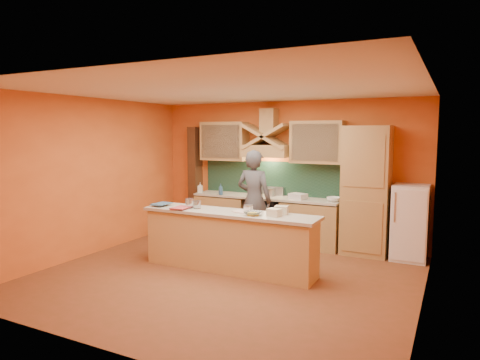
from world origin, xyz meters
The scene contains 36 objects.
floor centered at (0.00, 0.00, 0.00)m, with size 5.50×5.00×0.01m, color brown.
ceiling centered at (0.00, 0.00, 2.80)m, with size 5.50×5.00×0.01m, color white.
wall_back centered at (0.00, 2.50, 1.40)m, with size 5.50×0.02×2.80m, color orange.
wall_front centered at (0.00, -2.50, 1.40)m, with size 5.50×0.02×2.80m, color orange.
wall_left centered at (-2.75, 0.00, 1.40)m, with size 0.02×5.00×2.80m, color orange.
wall_right centered at (2.75, 0.00, 1.40)m, with size 0.02×5.00×2.80m, color orange.
base_cabinet_left centered at (-1.25, 2.20, 0.43)m, with size 1.10×0.60×0.86m, color tan.
base_cabinet_right centered at (0.65, 2.20, 0.43)m, with size 1.10×0.60×0.86m, color tan.
counter_top centered at (-0.30, 2.20, 0.90)m, with size 3.00×0.62×0.04m, color beige.
stove centered at (-0.30, 2.20, 0.45)m, with size 0.60×0.58×0.90m, color black.
backsplash centered at (-0.30, 2.48, 1.25)m, with size 3.00×0.03×0.70m, color #183528.
range_hood centered at (-0.30, 2.25, 1.82)m, with size 0.92×0.50×0.24m, color tan.
hood_chimney centered at (-0.30, 2.35, 2.40)m, with size 0.30×0.30×0.50m, color tan.
upper_cabinet_left centered at (-1.30, 2.33, 2.00)m, with size 1.00×0.35×0.80m, color tan.
upper_cabinet_right centered at (0.70, 2.33, 2.00)m, with size 1.00×0.35×0.80m, color tan.
pantry_column centered at (1.65, 2.20, 1.15)m, with size 0.80×0.60×2.30m, color tan.
fridge centered at (2.40, 2.20, 0.65)m, with size 0.58×0.60×1.30m, color white.
trim_column_left centered at (-2.05, 2.35, 1.15)m, with size 0.20×0.30×2.30m, color #472816.
island_body centered at (-0.10, 0.30, 0.44)m, with size 2.80×0.55×0.88m, color tan.
island_top centered at (-0.10, 0.30, 0.92)m, with size 2.90×0.62×0.05m, color beige.
person centered at (-0.26, 1.56, 0.93)m, with size 0.68×0.45×1.87m, color #4C4C51.
pot_large centered at (-0.51, 2.20, 0.98)m, with size 0.24×0.24×0.16m, color silver.
pot_small centered at (-0.24, 2.27, 0.97)m, with size 0.20×0.20×0.15m, color #B1B2B8.
soap_bottle_a centered at (-1.75, 2.07, 1.03)m, with size 0.10×0.10×0.21m, color beige.
soap_bottle_b centered at (-1.18, 1.94, 1.04)m, with size 0.09×0.09×0.23m, color #2E567E.
bowl_back centered at (1.08, 2.17, 0.96)m, with size 0.26×0.26×0.08m, color white.
dish_rack centered at (0.40, 2.14, 0.97)m, with size 0.30×0.24×0.11m, color silver.
book_lower centered at (-1.03, 0.15, 0.96)m, with size 0.25×0.34×0.03m, color #BE4449.
book_upper centered at (-1.48, 0.24, 0.98)m, with size 0.24×0.32×0.02m, color #3A6081.
jar_large centered at (-0.84, 0.29, 1.02)m, with size 0.14×0.14×0.16m, color white.
jar_small centered at (-0.69, 0.30, 1.01)m, with size 0.12×0.12×0.13m, color silver.
kitchen_scale centered at (0.19, 0.39, 0.99)m, with size 0.11×0.11×0.09m, color white.
mixing_bowl centered at (0.37, 0.18, 0.98)m, with size 0.25×0.25×0.06m, color silver.
cloth centered at (0.11, 0.33, 0.95)m, with size 0.27×0.20×0.02m, color beige.
grocery_bag_a centered at (0.72, 0.46, 1.01)m, with size 0.19×0.16×0.13m, color beige.
grocery_bag_b centered at (0.69, 0.25, 1.00)m, with size 0.19×0.15×0.12m, color beige.
Camera 1 is at (3.05, -5.53, 2.18)m, focal length 32.00 mm.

